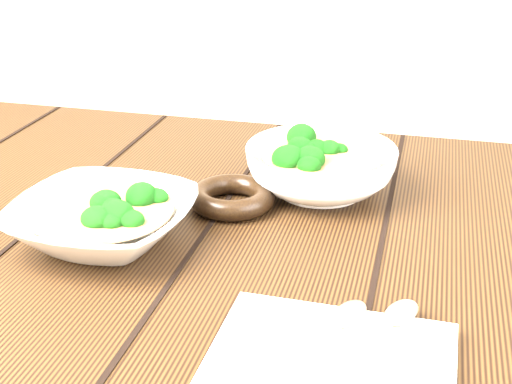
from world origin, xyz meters
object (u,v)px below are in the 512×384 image
at_px(soup_bowl_back, 321,168).
at_px(soup_bowl_front, 103,220).
at_px(table, 223,323).
at_px(napkin, 330,367).
at_px(trivet, 232,197).

bearing_deg(soup_bowl_back, soup_bowl_front, -137.48).
height_order(table, napkin, napkin).
bearing_deg(trivet, soup_bowl_back, 36.78).
distance_m(soup_bowl_front, trivet, 0.17).
relative_size(soup_bowl_front, napkin, 1.02).
xyz_separation_m(soup_bowl_front, napkin, (0.28, -0.17, -0.02)).
bearing_deg(table, soup_bowl_back, 59.47).
xyz_separation_m(soup_bowl_front, soup_bowl_back, (0.21, 0.19, 0.01)).
height_order(table, soup_bowl_front, soup_bowl_front).
xyz_separation_m(soup_bowl_back, trivet, (-0.10, -0.07, -0.02)).
relative_size(table, napkin, 5.92).
distance_m(table, soup_bowl_back, 0.23).
relative_size(soup_bowl_front, soup_bowl_back, 0.83).
bearing_deg(napkin, table, 127.68).
height_order(table, soup_bowl_back, soup_bowl_back).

